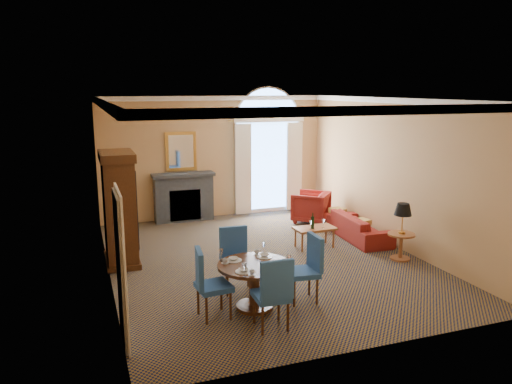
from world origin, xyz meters
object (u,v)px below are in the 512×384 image
object	(u,v)px
sofa	(359,227)
coffee_table	(315,229)
armoire	(119,210)
dining_table	(255,275)
side_table	(402,224)
armchair	(311,207)

from	to	relation	value
sofa	coffee_table	distance (m)	1.27
armoire	sofa	distance (m)	5.33
dining_table	coffee_table	distance (m)	3.32
armoire	side_table	bearing A→B (deg)	-17.79
side_table	coffee_table	bearing A→B (deg)	135.17
sofa	side_table	world-z (taller)	side_table
armchair	coffee_table	size ratio (longest dim) A/B	0.98
coffee_table	side_table	bearing A→B (deg)	-46.85
sofa	armchair	world-z (taller)	armchair
sofa	side_table	size ratio (longest dim) A/B	1.70
dining_table	armchair	world-z (taller)	dining_table
armoire	armchair	distance (m)	5.14
armoire	side_table	distance (m)	5.60
coffee_table	side_table	distance (m)	1.85
armoire	dining_table	size ratio (longest dim) A/B	1.91
armoire	coffee_table	bearing A→B (deg)	-5.96
armoire	coffee_table	xyz separation A→B (m)	(4.03, -0.42, -0.65)
dining_table	side_table	distance (m)	3.73
dining_table	armchair	distance (m)	5.34
armoire	coffee_table	world-z (taller)	armoire
sofa	armoire	bearing A→B (deg)	90.96
dining_table	armchair	bearing A→B (deg)	54.65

